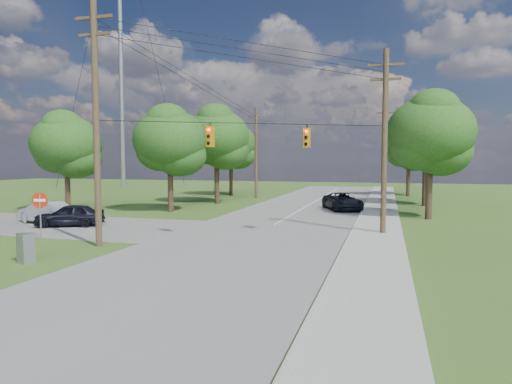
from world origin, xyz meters
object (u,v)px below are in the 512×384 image
(pole_north_e, at_px, (386,152))
(do_not_enter_sign, at_px, (40,206))
(pole_north_w, at_px, (256,152))
(pole_ne, at_px, (385,139))
(control_cabinet, at_px, (26,248))
(car_cross_dark, at_px, (70,215))
(pole_sw, at_px, (96,120))
(car_cross_silver, at_px, (45,212))
(car_main_north, at_px, (342,201))

(pole_north_e, relative_size, do_not_enter_sign, 3.89)
(pole_north_w, relative_size, do_not_enter_sign, 3.89)
(pole_ne, xyz_separation_m, do_not_enter_sign, (-17.49, -7.00, -3.61))
(pole_ne, distance_m, control_cabinet, 18.96)
(control_cabinet, bearing_deg, car_cross_dark, 142.48)
(pole_sw, relative_size, pole_north_e, 1.20)
(control_cabinet, bearing_deg, do_not_enter_sign, 149.00)
(pole_ne, distance_m, do_not_enter_sign, 19.18)
(car_cross_silver, relative_size, car_main_north, 0.85)
(pole_ne, height_order, control_cabinet, pole_ne)
(pole_north_e, height_order, control_cabinet, pole_north_e)
(pole_ne, relative_size, car_cross_silver, 2.33)
(pole_sw, bearing_deg, control_cabinet, -99.94)
(pole_sw, relative_size, car_cross_dark, 2.84)
(car_cross_silver, relative_size, control_cabinet, 3.63)
(pole_sw, relative_size, pole_north_w, 1.20)
(pole_sw, xyz_separation_m, car_main_north, (10.07, 19.83, -5.46))
(car_cross_dark, height_order, do_not_enter_sign, do_not_enter_sign)
(control_cabinet, bearing_deg, pole_sw, 103.45)
(pole_sw, bearing_deg, do_not_enter_sign, 171.48)
(pole_north_e, xyz_separation_m, car_main_north, (-3.43, -9.77, -4.37))
(pole_ne, xyz_separation_m, control_cabinet, (-14.20, -11.60, -4.85))
(pole_north_w, xyz_separation_m, do_not_enter_sign, (-3.59, -29.00, -3.27))
(car_cross_dark, distance_m, car_cross_silver, 2.61)
(pole_north_e, height_order, do_not_enter_sign, pole_north_e)
(car_cross_dark, bearing_deg, pole_north_e, 117.59)
(car_main_north, bearing_deg, do_not_enter_sign, -148.27)
(car_cross_dark, height_order, car_cross_silver, car_cross_silver)
(car_cross_dark, relative_size, control_cabinet, 3.40)
(pole_north_e, xyz_separation_m, car_cross_dark, (-19.34, -24.35, -4.38))
(pole_north_e, xyz_separation_m, control_cabinet, (-14.20, -33.60, -4.51))
(car_cross_silver, distance_m, control_cabinet, 12.56)
(pole_sw, height_order, car_cross_silver, pole_sw)
(pole_north_e, relative_size, car_cross_silver, 2.22)
(car_cross_silver, bearing_deg, pole_sw, 74.05)
(do_not_enter_sign, bearing_deg, pole_north_w, 66.49)
(pole_north_e, height_order, pole_north_w, same)
(pole_north_w, bearing_deg, control_cabinet, -90.51)
(car_cross_dark, xyz_separation_m, do_not_enter_sign, (1.85, -4.65, 1.11))
(car_cross_silver, height_order, car_main_north, car_cross_silver)
(pole_ne, xyz_separation_m, car_cross_silver, (-21.85, -1.64, -4.69))
(pole_north_w, relative_size, car_main_north, 1.89)
(control_cabinet, xyz_separation_m, do_not_enter_sign, (-3.29, 4.59, 1.24))
(car_cross_silver, bearing_deg, pole_north_w, -179.01)
(car_cross_silver, xyz_separation_m, control_cabinet, (7.65, -9.96, -0.16))
(pole_sw, relative_size, do_not_enter_sign, 4.66)
(pole_north_e, bearing_deg, pole_ne, -90.00)
(pole_ne, height_order, car_cross_dark, pole_ne)
(car_cross_silver, xyz_separation_m, do_not_enter_sign, (4.36, -5.37, 1.08))
(pole_sw, distance_m, car_cross_dark, 9.58)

